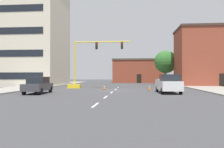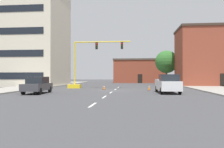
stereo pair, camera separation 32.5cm
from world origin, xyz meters
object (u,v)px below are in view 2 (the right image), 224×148
at_px(traffic_signal_gantry, 82,73).
at_px(traffic_cone_roadside_b, 104,87).
at_px(sedan_dark_gray_near_left, 37,85).
at_px(pickup_truck_white, 167,84).
at_px(tree_right_far, 167,62).
at_px(traffic_cone_roadside_a, 149,88).

bearing_deg(traffic_signal_gantry, traffic_cone_roadside_b, -41.22).
relative_size(traffic_signal_gantry, sedan_dark_gray_near_left, 1.99).
relative_size(pickup_truck_white, sedan_dark_gray_near_left, 1.19).
xyz_separation_m(traffic_signal_gantry, tree_right_far, (14.18, 16.06, 2.46)).
bearing_deg(traffic_cone_roadside_b, traffic_cone_roadside_a, -5.35).
distance_m(traffic_signal_gantry, tree_right_far, 21.57).
relative_size(traffic_signal_gantry, traffic_cone_roadside_b, 15.13).
distance_m(tree_right_far, traffic_cone_roadside_a, 20.82).
bearing_deg(traffic_cone_roadside_b, traffic_signal_gantry, 138.78).
xyz_separation_m(traffic_cone_roadside_a, traffic_cone_roadside_b, (-5.82, 0.55, -0.03)).
height_order(traffic_signal_gantry, pickup_truck_white, traffic_signal_gantry).
xyz_separation_m(sedan_dark_gray_near_left, traffic_cone_roadside_a, (11.82, 6.53, -0.57)).
xyz_separation_m(pickup_truck_white, traffic_cone_roadside_b, (-7.51, 5.07, -0.68)).
relative_size(tree_right_far, traffic_cone_roadside_a, 10.79).
relative_size(traffic_signal_gantry, tree_right_far, 1.29).
height_order(sedan_dark_gray_near_left, traffic_cone_roadside_a, sedan_dark_gray_near_left).
height_order(pickup_truck_white, traffic_cone_roadside_a, pickup_truck_white).
bearing_deg(tree_right_far, traffic_signal_gantry, -131.45).
bearing_deg(sedan_dark_gray_near_left, traffic_cone_roadside_a, 28.92).
bearing_deg(traffic_cone_roadside_a, traffic_signal_gantry, 158.46).
distance_m(pickup_truck_white, traffic_cone_roadside_a, 4.87).
bearing_deg(sedan_dark_gray_near_left, pickup_truck_white, 8.46).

